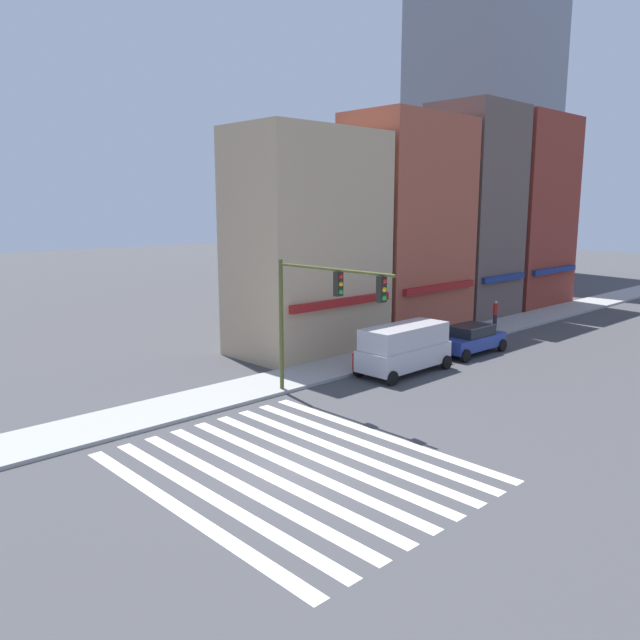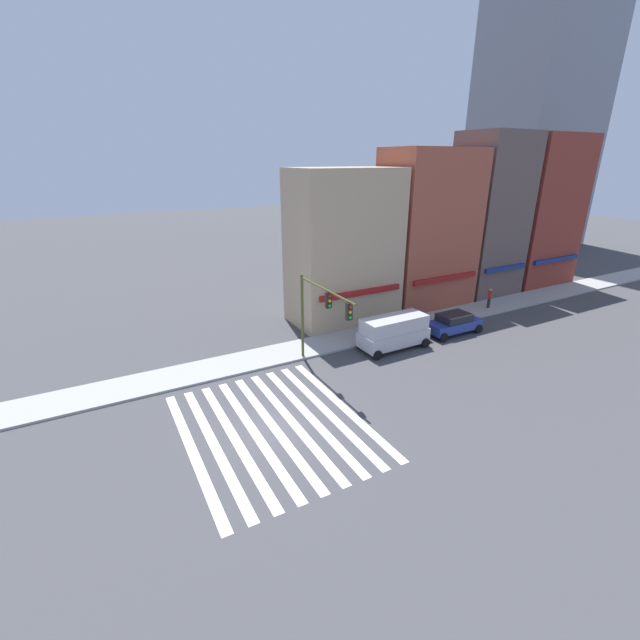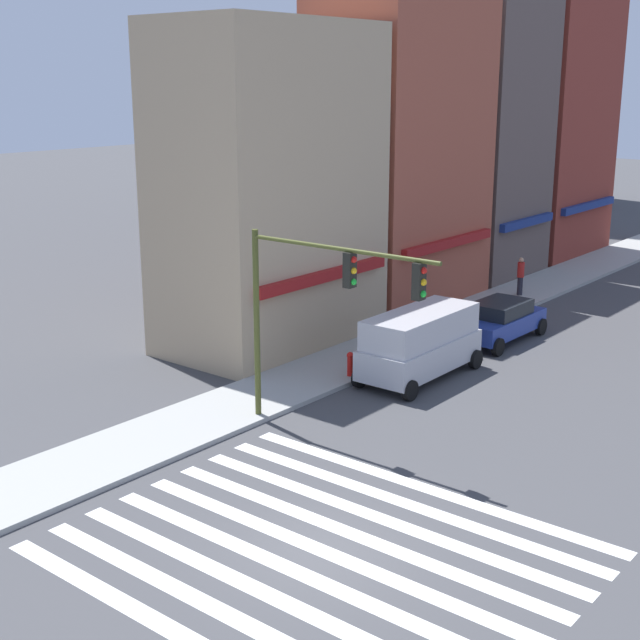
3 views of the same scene
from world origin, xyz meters
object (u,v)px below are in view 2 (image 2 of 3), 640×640
at_px(van_silver, 394,331).
at_px(fire_hydrant, 360,336).
at_px(traffic_signal, 320,308).
at_px(sedan_blue, 453,323).
at_px(pedestrian_red_jacket, 489,298).

height_order(van_silver, fire_hydrant, van_silver).
bearing_deg(fire_hydrant, traffic_signal, -152.38).
bearing_deg(van_silver, fire_hydrant, 134.44).
height_order(traffic_signal, van_silver, traffic_signal).
bearing_deg(van_silver, traffic_signal, -174.19).
height_order(sedan_blue, pedestrian_red_jacket, pedestrian_red_jacket).
height_order(sedan_blue, fire_hydrant, sedan_blue).
distance_m(van_silver, pedestrian_red_jacket, 12.91).
relative_size(van_silver, fire_hydrant, 5.96).
distance_m(traffic_signal, sedan_blue, 12.50).
height_order(van_silver, pedestrian_red_jacket, van_silver).
bearing_deg(traffic_signal, sedan_blue, 3.32).
distance_m(sedan_blue, pedestrian_red_jacket, 7.40).
bearing_deg(sedan_blue, van_silver, -179.45).
bearing_deg(pedestrian_red_jacket, fire_hydrant, 120.88).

